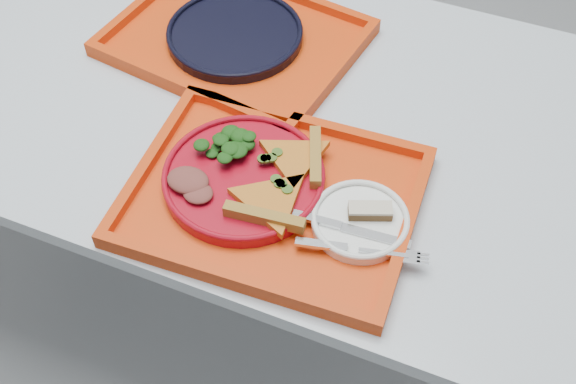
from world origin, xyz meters
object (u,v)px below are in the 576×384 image
(tray_far, at_px, (235,41))
(dessert_bar, at_px, (370,211))
(navy_plate, at_px, (235,36))
(tray_main, at_px, (273,199))
(dinner_plate, at_px, (244,179))

(tray_far, xyz_separation_m, dessert_bar, (0.38, -0.32, 0.03))
(navy_plate, bearing_deg, tray_main, -56.43)
(tray_far, distance_m, dessert_bar, 0.49)
(tray_far, relative_size, navy_plate, 1.73)
(tray_far, bearing_deg, dessert_bar, -31.77)
(tray_far, distance_m, navy_plate, 0.01)
(tray_main, distance_m, dessert_bar, 0.16)
(tray_far, bearing_deg, tray_main, -48.03)
(dinner_plate, xyz_separation_m, navy_plate, (-0.16, 0.32, -0.00))
(tray_main, height_order, navy_plate, navy_plate)
(tray_far, bearing_deg, dinner_plate, -54.44)
(navy_plate, height_order, dessert_bar, dessert_bar)
(navy_plate, bearing_deg, dinner_plate, -62.83)
(dessert_bar, bearing_deg, dinner_plate, 159.59)
(tray_far, height_order, navy_plate, navy_plate)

